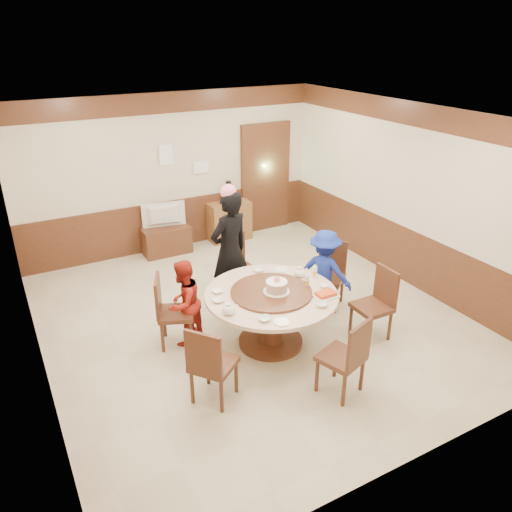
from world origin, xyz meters
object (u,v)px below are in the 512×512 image
birthday_cake (277,286)px  side_cabinet (229,221)px  person_blue (324,272)px  person_standing (230,251)px  person_red (184,303)px  television (164,216)px  tv_stand (166,240)px  thermos (229,193)px  banquet_table (271,308)px  shrimp_platter (326,295)px

birthday_cake → side_cabinet: birthday_cake is taller
person_blue → person_standing: bearing=20.0°
person_red → television: 2.92m
television → person_blue: bearing=123.5°
tv_stand → thermos: size_ratio=2.24×
birthday_cake → tv_stand: size_ratio=0.39×
side_cabinet → thermos: (0.00, 0.00, 0.56)m
birthday_cake → television: bearing=94.4°
birthday_cake → television: birthday_cake is taller
side_cabinet → thermos: 0.57m
person_blue → side_cabinet: size_ratio=1.56×
side_cabinet → person_standing: bearing=-115.5°
person_standing → television: person_standing is taller
banquet_table → thermos: (1.08, 3.44, 0.41)m
tv_stand → person_blue: bearing=-66.8°
birthday_cake → banquet_table: bearing=134.1°
banquet_table → tv_stand: 3.43m
birthday_cake → television: size_ratio=0.43×
side_cabinet → thermos: bearing=0.0°
thermos → television: bearing=-178.7°
tv_stand → banquet_table: bearing=-86.3°
person_standing → television: bearing=-100.4°
person_red → tv_stand: size_ratio=1.36×
person_standing → birthday_cake: size_ratio=5.37×
thermos → person_red: bearing=-125.4°
birthday_cake → side_cabinet: (1.03, 3.49, -0.48)m
person_standing → person_red: 1.12m
person_blue → tv_stand: person_blue is taller
television → thermos: (1.30, 0.03, 0.22)m
person_blue → birthday_cake: size_ratio=3.77×
person_blue → shrimp_platter: (-0.54, -0.77, 0.15)m
person_blue → television: (-1.30, 3.04, 0.10)m
person_standing → person_red: bearing=15.1°
person_red → shrimp_platter: size_ratio=3.85×
person_red → person_blue: person_blue is taller
television → side_cabinet: 1.34m
banquet_table → side_cabinet: size_ratio=2.10×
person_standing → television: (-0.19, 2.28, -0.17)m
person_standing → person_blue: 1.37m
side_cabinet → person_red: bearing=-125.4°
shrimp_platter → side_cabinet: shrimp_platter is taller
banquet_table → shrimp_platter: shrimp_platter is taller
shrimp_platter → person_standing: bearing=110.5°
person_standing → side_cabinet: (1.10, 2.31, -0.52)m
tv_stand → thermos: (1.30, 0.03, 0.69)m
thermos → side_cabinet: bearing=180.0°
person_standing → tv_stand: size_ratio=2.10×
person_red → tv_stand: bearing=-140.2°
person_red → thermos: size_ratio=3.04×
person_blue → side_cabinet: person_blue is taller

